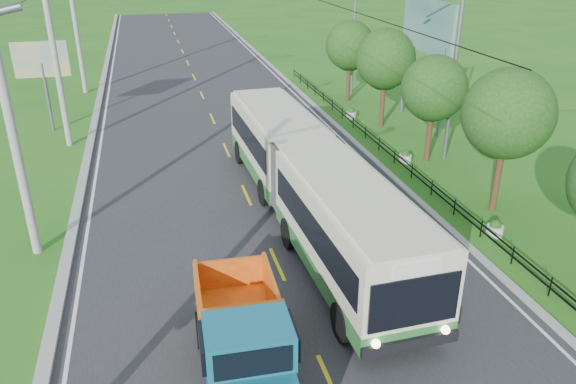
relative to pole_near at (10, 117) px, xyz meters
name	(u,v)px	position (x,y,z in m)	size (l,w,h in m)	color
ground	(330,384)	(8.26, -9.00, -5.09)	(240.00, 240.00, 0.00)	#236518
road	(221,138)	(8.26, 11.00, -5.08)	(14.00, 120.00, 0.02)	#28282B
curb_left	(89,148)	(1.06, 11.00, -5.02)	(0.40, 120.00, 0.15)	#9E9E99
curb_right	(340,128)	(15.41, 11.00, -5.04)	(0.30, 120.00, 0.10)	#9E9E99
edge_line_left	(100,148)	(1.61, 11.00, -5.07)	(0.12, 120.00, 0.00)	silver
edge_line_right	(332,129)	(14.91, 11.00, -5.07)	(0.12, 120.00, 0.00)	silver
centre_dash	(330,383)	(8.26, -9.00, -5.07)	(0.12, 2.20, 0.00)	yellow
railing_right	(394,158)	(16.26, 5.00, -4.79)	(0.04, 40.00, 0.60)	black
pole_near	(10,117)	(0.00, 0.00, 0.00)	(3.51, 0.32, 10.00)	gray
pole_mid	(55,52)	(0.00, 12.00, 0.00)	(3.51, 0.32, 10.00)	gray
pole_far	(76,21)	(0.00, 24.00, 0.00)	(3.51, 0.32, 10.00)	gray
tree_third	(506,118)	(18.12, -0.86, -1.11)	(3.60, 3.62, 6.00)	#382314
tree_fourth	(433,91)	(18.12, 5.14, -1.51)	(3.24, 3.31, 5.40)	#382314
tree_fifth	(385,62)	(18.12, 11.14, -1.24)	(3.48, 3.52, 5.80)	#382314
tree_back	(350,48)	(18.12, 17.14, -1.44)	(3.30, 3.36, 5.50)	#382314
streetlight_mid	(452,64)	(18.90, 5.00, -0.19)	(3.02, 0.20, 9.07)	slate
streetlight_far	(352,25)	(18.90, 19.00, -0.19)	(3.02, 0.20, 9.07)	slate
planter_near	(495,229)	(16.86, -3.00, -4.81)	(0.64, 0.64, 0.67)	silver
planter_mid	(405,157)	(16.86, 5.00, -4.81)	(0.64, 0.64, 0.67)	silver
planter_far	(351,114)	(16.86, 13.00, -4.81)	(0.64, 0.64, 0.67)	silver
billboard_left	(42,65)	(-1.24, 15.00, -1.23)	(3.00, 0.20, 5.20)	slate
billboard_right	(427,35)	(20.56, 11.00, 0.25)	(0.24, 6.00, 7.30)	slate
bus	(309,177)	(10.18, -0.28, -3.09)	(3.38, 17.36, 3.33)	#2B6C30
dump_truck	(244,340)	(6.17, -8.40, -3.73)	(2.44, 5.81, 2.41)	#14637C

